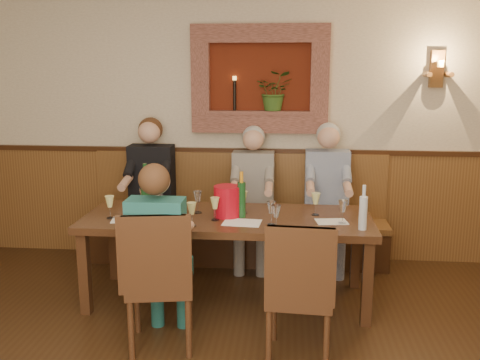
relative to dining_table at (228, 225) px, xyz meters
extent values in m
cube|color=#C6B596|center=(0.00, 1.15, 0.72)|extent=(6.00, 0.04, 2.80)
cube|color=brown|center=(0.00, 1.13, -0.13)|extent=(6.00, 0.04, 1.10)
cube|color=#381E0F|center=(0.00, 1.13, 0.45)|extent=(6.02, 0.06, 0.05)
cube|color=#5A1C0C|center=(0.20, 1.13, 1.17)|extent=(1.00, 0.02, 0.70)
cube|color=#9D5E50|center=(0.20, 1.09, 1.61)|extent=(1.36, 0.12, 0.18)
cube|color=#9D5E50|center=(0.20, 1.09, 0.73)|extent=(1.36, 0.12, 0.18)
cube|color=#9D5E50|center=(-0.39, 1.09, 1.17)|extent=(0.18, 0.12, 0.70)
cube|color=#9D5E50|center=(0.79, 1.09, 1.17)|extent=(0.18, 0.12, 0.70)
cube|color=#9D5E50|center=(0.20, 1.09, 0.84)|extent=(1.00, 0.14, 0.04)
imported|color=#33561D|center=(0.35, 1.09, 1.06)|extent=(0.35, 0.30, 0.39)
cylinder|color=black|center=(-0.05, 1.09, 1.01)|extent=(0.03, 0.03, 0.30)
cylinder|color=#FFBF59|center=(-0.05, 1.09, 1.18)|extent=(0.04, 0.04, 0.04)
cube|color=brown|center=(1.90, 1.10, 1.27)|extent=(0.12, 0.08, 0.35)
cylinder|color=brown|center=(1.80, 1.03, 1.22)|extent=(0.05, 0.18, 0.05)
cylinder|color=brown|center=(2.00, 1.03, 1.22)|extent=(0.05, 0.18, 0.05)
cylinder|color=#FFBF59|center=(1.90, 0.97, 1.32)|extent=(0.06, 0.06, 0.06)
cube|color=#361C10|center=(0.00, 0.00, 0.04)|extent=(2.40, 0.90, 0.06)
cube|color=#361C10|center=(-1.12, -0.37, -0.33)|extent=(0.08, 0.08, 0.69)
cube|color=#361C10|center=(1.12, -0.37, -0.33)|extent=(0.08, 0.08, 0.69)
cube|color=#361C10|center=(-1.12, 0.37, -0.33)|extent=(0.08, 0.08, 0.69)
cube|color=#361C10|center=(1.12, 0.37, -0.33)|extent=(0.08, 0.08, 0.69)
cube|color=#381E0F|center=(0.00, 0.91, -0.48)|extent=(3.00, 0.40, 0.40)
cube|color=brown|center=(0.00, 0.91, -0.26)|extent=(3.00, 0.45, 0.06)
cube|color=brown|center=(0.00, 1.10, 0.10)|extent=(3.00, 0.06, 0.66)
cube|color=#361C10|center=(-0.39, -0.80, -0.46)|extent=(0.50, 0.50, 0.43)
cube|color=#361C10|center=(-0.39, -0.80, -0.21)|extent=(0.53, 0.53, 0.05)
cube|color=#361C10|center=(-0.35, -1.00, 0.08)|extent=(0.46, 0.12, 0.54)
cube|color=#361C10|center=(0.59, -0.86, -0.46)|extent=(0.45, 0.45, 0.42)
cube|color=#361C10|center=(0.59, -0.86, -0.23)|extent=(0.47, 0.47, 0.05)
cube|color=#361C10|center=(0.58, -1.06, 0.06)|extent=(0.44, 0.07, 0.53)
cube|color=black|center=(-0.88, 0.75, -0.45)|extent=(0.44, 0.46, 0.45)
cube|color=black|center=(-0.88, 0.93, 0.23)|extent=(0.44, 0.23, 0.58)
sphere|color=#D8A384|center=(-0.88, 0.89, 0.66)|extent=(0.22, 0.22, 0.22)
sphere|color=#4C2D19|center=(-0.88, 0.94, 0.68)|extent=(0.24, 0.24, 0.24)
cube|color=#5D5A55|center=(0.15, 0.76, -0.45)|extent=(0.41, 0.43, 0.45)
cube|color=#5D5A55|center=(0.15, 0.93, 0.20)|extent=(0.41, 0.22, 0.54)
sphere|color=#D8A384|center=(0.15, 0.89, 0.60)|extent=(0.21, 0.21, 0.21)
sphere|color=#B2B2B2|center=(0.15, 0.94, 0.62)|extent=(0.23, 0.23, 0.23)
cube|color=navy|center=(0.88, 0.76, -0.45)|extent=(0.43, 0.45, 0.45)
cube|color=navy|center=(0.88, 0.93, 0.22)|extent=(0.43, 0.22, 0.56)
sphere|color=#D8A384|center=(0.88, 0.89, 0.63)|extent=(0.21, 0.21, 0.21)
sphere|color=#B2B2B2|center=(0.88, 0.94, 0.65)|extent=(0.23, 0.23, 0.23)
cube|color=navy|center=(-0.39, -0.71, -0.45)|extent=(0.39, 0.41, 0.45)
cube|color=navy|center=(-0.39, -0.87, 0.18)|extent=(0.39, 0.20, 0.51)
sphere|color=#D8A384|center=(-0.39, -0.83, 0.55)|extent=(0.19, 0.19, 0.19)
sphere|color=#4C2D19|center=(-0.39, -0.88, 0.57)|extent=(0.21, 0.21, 0.21)
cylinder|color=red|center=(0.00, -0.01, 0.20)|extent=(0.28, 0.28, 0.26)
cylinder|color=#19471E|center=(0.12, -0.02, 0.22)|extent=(0.09, 0.09, 0.29)
cylinder|color=orange|center=(0.12, -0.02, 0.41)|extent=(0.04, 0.04, 0.09)
cylinder|color=#19471E|center=(-0.71, 0.06, 0.24)|extent=(0.11, 0.11, 0.33)
cylinder|color=#19471E|center=(-0.71, 0.06, 0.45)|extent=(0.04, 0.04, 0.09)
cylinder|color=silver|center=(1.08, -0.27, 0.20)|extent=(0.08, 0.08, 0.26)
cylinder|color=silver|center=(1.08, -0.27, 0.38)|extent=(0.03, 0.03, 0.09)
cube|color=white|center=(-0.80, -0.19, 0.08)|extent=(0.29, 0.23, 0.00)
cube|color=white|center=(0.14, -0.18, 0.08)|extent=(0.32, 0.24, 0.00)
cube|color=white|center=(0.86, -0.09, 0.08)|extent=(0.27, 0.21, 0.00)
cube|color=white|center=(-0.45, -0.28, 0.08)|extent=(0.29, 0.24, 0.00)
camera|label=1|loc=(0.50, -4.28, 1.32)|focal=40.00mm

